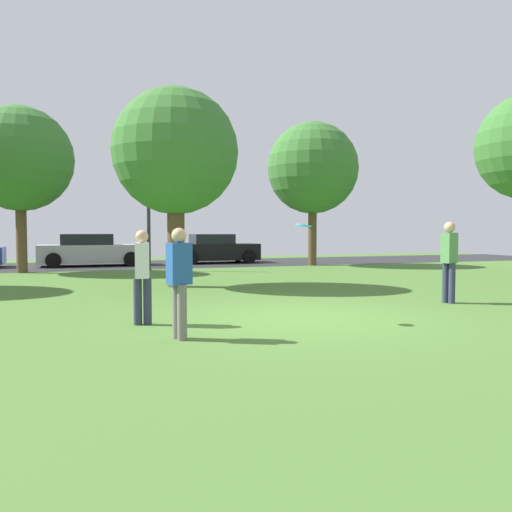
# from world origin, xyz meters

# --- Properties ---
(ground_plane) EXTENTS (44.00, 44.00, 0.00)m
(ground_plane) POSITION_xyz_m (0.00, 0.00, 0.00)
(ground_plane) COLOR #47702D
(road_strip) EXTENTS (44.00, 6.40, 0.01)m
(road_strip) POSITION_xyz_m (0.00, 16.00, 0.00)
(road_strip) COLOR #28282B
(road_strip) RESTS_ON ground_plane
(maple_tree_near) EXTENTS (3.50, 3.50, 5.53)m
(maple_tree_near) POSITION_xyz_m (-1.10, 6.05, 3.74)
(maple_tree_near) COLOR brown
(maple_tree_near) RESTS_ON ground_plane
(maple_tree_far) EXTENTS (4.08, 4.08, 6.41)m
(maple_tree_far) POSITION_xyz_m (6.45, 12.94, 4.35)
(maple_tree_far) COLOR brown
(maple_tree_far) RESTS_ON ground_plane
(oak_tree_left) EXTENTS (3.86, 3.86, 6.16)m
(oak_tree_left) POSITION_xyz_m (-5.57, 12.79, 4.20)
(oak_tree_left) COLOR brown
(oak_tree_left) RESTS_ON ground_plane
(person_thrower) EXTENTS (0.37, 0.30, 1.62)m
(person_thrower) POSITION_xyz_m (-2.45, -1.06, 0.89)
(person_thrower) COLOR slate
(person_thrower) RESTS_ON ground_plane
(person_catcher) EXTENTS (0.37, 0.30, 1.77)m
(person_catcher) POSITION_xyz_m (3.83, 0.74, 0.99)
(person_catcher) COLOR #2D334C
(person_catcher) RESTS_ON ground_plane
(person_bystander) EXTENTS (0.30, 0.35, 1.59)m
(person_bystander) POSITION_xyz_m (-2.79, 0.32, 0.87)
(person_bystander) COLOR #2D334C
(person_bystander) RESTS_ON ground_plane
(frisbee_disc) EXTENTS (0.33, 0.33, 0.06)m
(frisbee_disc) POSITION_xyz_m (-0.18, -0.40, 1.66)
(frisbee_disc) COLOR #2DB2E0
(parked_car_silver) EXTENTS (4.56, 2.05, 1.42)m
(parked_car_silver) POSITION_xyz_m (-2.99, 15.93, 0.66)
(parked_car_silver) COLOR #B7B7BC
(parked_car_silver) RESTS_ON ground_plane
(parked_car_black) EXTENTS (4.01, 2.03, 1.40)m
(parked_car_black) POSITION_xyz_m (2.78, 16.13, 0.65)
(parked_car_black) COLOR black
(parked_car_black) RESTS_ON ground_plane
(street_lamp_post) EXTENTS (0.14, 0.14, 4.50)m
(street_lamp_post) POSITION_xyz_m (-0.97, 12.20, 2.25)
(street_lamp_post) COLOR #2D2D33
(street_lamp_post) RESTS_ON ground_plane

